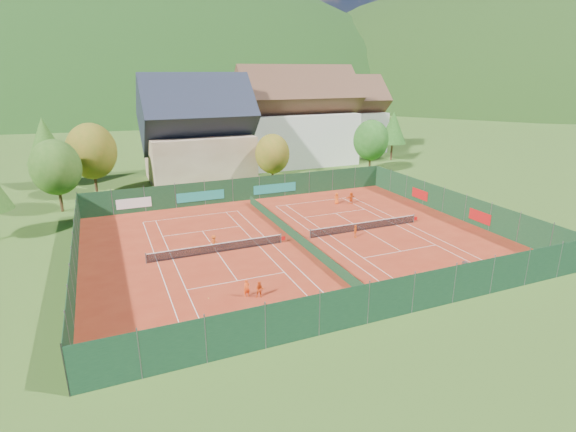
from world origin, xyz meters
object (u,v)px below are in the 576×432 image
Objects in this scene: player_left_near at (247,288)px; player_right_far_a at (337,198)px; chalet at (198,137)px; hotel_block_a at (296,122)px; hotel_block_b at (343,119)px; player_right_near at (355,231)px; player_left_mid at (260,290)px; player_right_far_b at (351,198)px; player_left_far at (214,242)px; ball_hopper at (465,264)px.

player_right_far_a reaches higher than player_left_near.
chalet is 0.75× the size of hotel_block_a.
hotel_block_b is at bearing -123.56° from player_right_far_a.
player_right_near is (14.07, 7.73, -0.04)m from player_left_near.
player_left_near reaches higher than player_left_mid.
chalet is 24.67m from player_right_far_a.
player_right_near is at bearing 53.14° from player_left_mid.
hotel_block_b reaches higher than player_right_near.
player_left_mid is at bearing 34.45° from player_right_far_b.
player_left_far reaches higher than player_left_mid.
hotel_block_a reaches higher than ball_hopper.
hotel_block_a is 15.48× the size of player_left_near.
player_left_near is at bearing -97.41° from chalet.
chalet is 26.15m from player_right_far_b.
ball_hopper is (-5.48, -47.86, -6.83)m from hotel_block_a.
ball_hopper is 0.57× the size of player_left_near.
player_right_far_b is at bearing -54.57° from chalet.
hotel_block_a is 15.42× the size of player_left_far.
hotel_block_b is at bearing 76.46° from player_left_mid.
hotel_block_a is at bearing -107.76° from player_left_far.
hotel_block_b is at bearing 7.97° from player_right_near.
hotel_block_b is (33.00, 14.00, -0.01)m from chalet.
hotel_block_a is 27.57m from player_right_far_a.
player_right_far_a is (18.16, 19.14, 0.03)m from player_left_near.
hotel_block_b is 51.79m from player_right_near.
player_left_mid is (-23.26, -45.74, -6.72)m from hotel_block_a.
player_left_mid reaches higher than player_right_near.
player_right_far_b reaches higher than player_right_far_a.
hotel_block_b is 11.90× the size of player_right_far_a.
player_right_far_b is (-4.23, -26.77, -6.62)m from hotel_block_a.
ball_hopper is at bearing -72.10° from chalet.
player_left_near is (-24.10, -45.22, -6.69)m from hotel_block_a.
hotel_block_b is (14.00, 8.00, -0.76)m from hotel_block_a.
player_left_mid is at bearing 111.06° from player_left_far.
hotel_block_a is at bearing 83.47° from ball_hopper.
ball_hopper is 0.60× the size of player_left_mid.
player_right_near is (8.97, -31.49, -5.96)m from chalet.
player_right_near is (-10.03, -37.49, -6.72)m from hotel_block_a.
player_left_far is at bearing -99.92° from chalet.
hotel_block_b reaches higher than player_left_near.
player_left_far reaches higher than player_right_near.
player_left_near is at bearing 154.60° from player_right_near.
hotel_block_b is 57.71m from player_left_far.
player_right_near is at bearing 67.03° from player_right_far_a.
hotel_block_b is 12.34× the size of player_left_far.
hotel_block_a is 48.66m from ball_hopper.
player_left_far is (-24.07, -34.98, -6.68)m from hotel_block_a.
player_right_far_a is (-0.46, 21.78, 0.17)m from ball_hopper.
ball_hopper is 0.52× the size of player_right_far_b.
player_right_far_a is at bearing 69.81° from player_left_mid.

